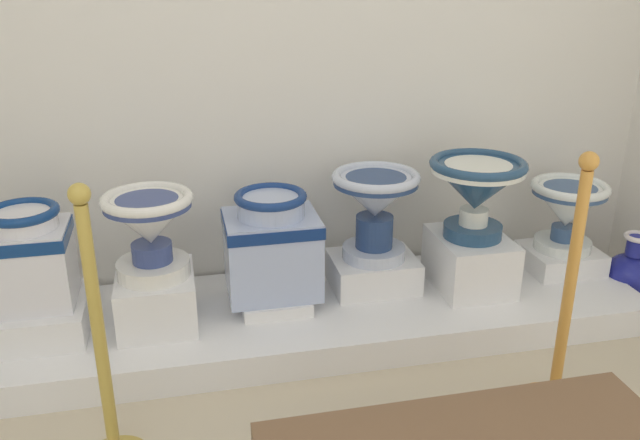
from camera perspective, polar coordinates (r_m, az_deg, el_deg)
display_platform at (r=2.99m, az=0.50°, el=-8.06°), size 2.81×0.75×0.13m
plinth_block_pale_glazed at (r=2.92m, az=-22.82°, el=-7.68°), size 0.37×0.39×0.14m
antique_toilet_pale_glazed at (r=2.81m, az=-23.62°, el=-2.69°), size 0.31×0.29×0.40m
plinth_block_slender_white at (r=2.83m, az=-13.77°, el=-6.56°), size 0.31×0.36×0.22m
antique_toilet_slender_white at (r=2.69m, az=-14.38°, el=-0.39°), size 0.36×0.36×0.35m
plinth_block_squat_floral at (r=2.95m, az=-4.01°, el=-6.52°), size 0.29×0.35×0.05m
antique_toilet_squat_floral at (r=2.84m, az=-4.14°, el=-1.94°), size 0.40×0.32×0.46m
plinth_block_broad_patterned at (r=3.07m, az=4.55°, el=-4.43°), size 0.38×0.31×0.15m
antique_toilet_broad_patterned at (r=2.93m, az=4.74°, el=1.63°), size 0.39×0.39×0.40m
plinth_block_leftmost at (r=3.12m, az=12.67°, el=-3.45°), size 0.32×0.39×0.24m
antique_toilet_leftmost at (r=2.99m, az=13.22°, el=2.86°), size 0.42×0.42×0.36m
plinth_block_central_ornate at (r=3.45m, az=19.83°, el=-3.10°), size 0.34×0.30×0.10m
antique_toilet_central_ornate at (r=3.35m, az=20.40°, el=1.10°), size 0.36×0.36×0.33m
decorative_vase_companion at (r=3.53m, az=25.05°, el=-4.12°), size 0.24×0.24×0.34m
stanchion_post_near_left at (r=2.22m, az=-17.88°, el=-12.93°), size 0.22×0.22×0.96m
stanchion_post_near_right at (r=2.53m, az=19.90°, el=-9.96°), size 0.27×0.27×0.97m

